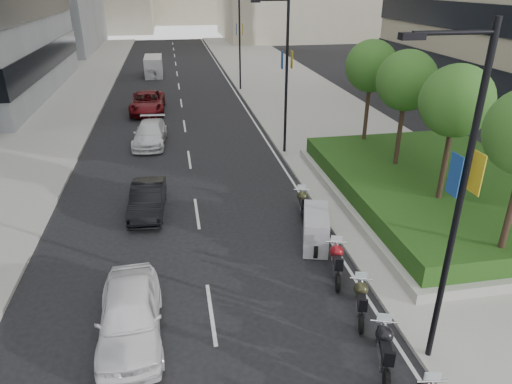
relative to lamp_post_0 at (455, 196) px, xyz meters
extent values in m
cube|color=#9E9B93|center=(4.86, 29.00, -4.99)|extent=(10.00, 100.00, 0.15)
cube|color=#9E9B93|center=(-16.14, 29.00, -4.99)|extent=(8.00, 100.00, 0.15)
cube|color=silver|center=(-0.44, 29.00, -5.06)|extent=(0.12, 100.00, 0.01)
cube|color=silver|center=(-5.64, 29.00, -5.06)|extent=(0.12, 100.00, 0.01)
cube|color=#A3A298|center=(5.86, 9.00, -4.72)|extent=(10.00, 14.00, 0.40)
cube|color=#1F3E11|center=(5.86, 9.00, -4.12)|extent=(9.40, 13.40, 0.80)
cylinder|color=#332319|center=(4.36, 3.00, -2.52)|extent=(0.22, 0.22, 4.00)
cylinder|color=#332319|center=(4.36, 7.00, -2.52)|extent=(0.22, 0.22, 4.00)
sphere|color=#1A531D|center=(4.36, 7.00, 0.38)|extent=(2.80, 2.80, 2.80)
cylinder|color=#332319|center=(4.36, 11.00, -2.52)|extent=(0.22, 0.22, 4.00)
sphere|color=#1A531D|center=(4.36, 11.00, 0.38)|extent=(2.80, 2.80, 2.80)
cylinder|color=#332319|center=(4.36, 15.00, -2.52)|extent=(0.22, 0.22, 4.00)
sphere|color=#1A531D|center=(4.36, 15.00, 0.38)|extent=(2.80, 2.80, 2.80)
cylinder|color=black|center=(0.16, 0.00, -0.57)|extent=(0.16, 0.16, 9.00)
cylinder|color=black|center=(-0.74, 0.00, 3.63)|extent=(1.80, 0.10, 0.10)
cube|color=black|center=(-1.64, 0.00, 3.58)|extent=(0.50, 0.22, 0.14)
cube|color=yellow|center=(0.44, 0.00, 0.53)|extent=(0.02, 0.45, 1.00)
cube|color=navy|center=(-0.12, 0.00, 0.53)|extent=(0.02, 0.45, 1.00)
cylinder|color=black|center=(0.16, 17.00, -0.57)|extent=(0.16, 0.16, 9.00)
cylinder|color=black|center=(-0.74, 17.00, 3.63)|extent=(1.80, 0.10, 0.10)
cube|color=black|center=(-1.64, 17.00, 3.58)|extent=(0.50, 0.22, 0.14)
cube|color=yellow|center=(0.44, 17.00, 0.53)|extent=(0.02, 0.45, 1.00)
cube|color=navy|center=(-0.12, 17.00, 0.53)|extent=(0.02, 0.45, 1.00)
cylinder|color=black|center=(0.16, 35.00, -0.57)|extent=(0.16, 0.16, 9.00)
cube|color=yellow|center=(0.44, 35.00, 0.53)|extent=(0.02, 0.45, 1.00)
cube|color=navy|center=(-0.12, 35.00, 0.53)|extent=(0.02, 0.45, 1.00)
cylinder|color=silver|center=(-0.84, -1.70, -3.95)|extent=(0.76, 0.15, 0.05)
cylinder|color=black|center=(-1.50, -0.84, -4.75)|extent=(0.32, 0.64, 0.63)
cylinder|color=black|center=(-0.98, 0.70, -4.75)|extent=(0.32, 0.64, 0.63)
cube|color=silver|center=(-1.25, -0.12, -4.58)|extent=(0.56, 0.92, 0.43)
sphere|color=black|center=(-1.15, 0.20, -4.19)|extent=(0.49, 0.49, 0.49)
cube|color=black|center=(-1.35, -0.41, -4.25)|extent=(0.51, 0.81, 0.16)
cylinder|color=silver|center=(-1.06, 0.46, -3.97)|extent=(0.73, 0.29, 0.05)
cylinder|color=black|center=(-1.29, 1.33, -4.77)|extent=(0.30, 0.60, 0.59)
cylinder|color=black|center=(-0.80, 2.77, -4.77)|extent=(0.30, 0.60, 0.59)
cube|color=silver|center=(-1.06, 2.00, -4.61)|extent=(0.53, 0.86, 0.40)
sphere|color=#2B2A18|center=(-0.96, 2.30, -4.25)|extent=(0.46, 0.46, 0.46)
cube|color=black|center=(-1.15, 1.73, -4.30)|extent=(0.48, 0.76, 0.15)
cylinder|color=silver|center=(-0.87, 2.55, -4.04)|extent=(0.68, 0.27, 0.05)
cylinder|color=black|center=(-1.29, 3.39, -4.75)|extent=(0.28, 0.64, 0.63)
cylinder|color=black|center=(-0.86, 4.96, -4.75)|extent=(0.28, 0.64, 0.63)
cube|color=silver|center=(-1.09, 4.12, -4.58)|extent=(0.52, 0.91, 0.43)
sphere|color=maroon|center=(-1.00, 4.45, -4.19)|extent=(0.49, 0.49, 0.49)
cube|color=black|center=(-1.17, 3.83, -4.25)|extent=(0.47, 0.81, 0.16)
cylinder|color=silver|center=(-0.93, 4.71, -3.97)|extent=(0.74, 0.24, 0.05)
cylinder|color=black|center=(-1.40, 5.58, -4.72)|extent=(0.32, 0.70, 0.69)
cylinder|color=black|center=(-0.91, 7.30, -4.72)|extent=(0.32, 0.70, 0.69)
cube|color=gray|center=(-1.16, 6.44, -4.34)|extent=(1.55, 2.51, 1.39)
cylinder|color=black|center=(-1.12, 8.16, -4.76)|extent=(0.22, 0.61, 0.60)
cylinder|color=black|center=(-0.85, 9.69, -4.76)|extent=(0.22, 0.61, 0.60)
cube|color=silver|center=(-0.99, 8.87, -4.60)|extent=(0.43, 0.86, 0.41)
sphere|color=#2B2C18|center=(-0.94, 9.19, -4.23)|extent=(0.47, 0.47, 0.47)
cube|color=black|center=(-1.04, 8.59, -4.29)|extent=(0.39, 0.76, 0.16)
cylinder|color=silver|center=(-0.89, 9.45, -4.02)|extent=(0.72, 0.17, 0.05)
imported|color=white|center=(-8.04, 2.41, -4.30)|extent=(1.96, 4.57, 1.54)
imported|color=black|center=(-7.79, 10.49, -4.40)|extent=(1.66, 4.15, 1.34)
imported|color=silver|center=(-7.95, 20.30, -4.37)|extent=(2.31, 4.95, 1.40)
imported|color=#5E0B11|center=(-8.35, 28.46, -4.27)|extent=(2.77, 5.77, 1.59)
cube|color=silver|center=(-8.16, 44.24, -4.03)|extent=(1.88, 4.93, 2.07)
cube|color=silver|center=(-8.16, 42.36, -4.52)|extent=(1.88, 1.19, 1.08)
cylinder|color=black|center=(-8.94, 42.46, -4.72)|extent=(0.25, 0.69, 0.69)
cylinder|color=black|center=(-7.37, 42.46, -4.72)|extent=(0.25, 0.69, 0.69)
cylinder|color=black|center=(-8.94, 45.81, -4.72)|extent=(0.25, 0.69, 0.69)
cylinder|color=black|center=(-7.37, 45.81, -4.72)|extent=(0.25, 0.69, 0.69)
camera|label=1|loc=(-6.33, -8.63, 4.56)|focal=32.00mm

